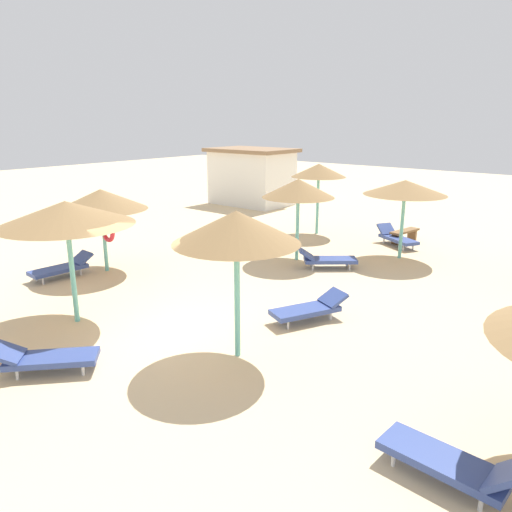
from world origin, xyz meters
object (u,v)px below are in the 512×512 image
(parasol_5, at_px, (236,228))
(parasol_7, at_px, (66,213))
(lounger_1, at_px, (63,267))
(lounger_5, at_px, (310,308))
(lounger_3, at_px, (45,358))
(lounger_4, at_px, (453,463))
(bench_0, at_px, (405,234))
(parasol_1, at_px, (101,200))
(parasol_9, at_px, (319,171))
(beach_cabana, at_px, (252,176))
(parasol_6, at_px, (405,188))
(parasol_0, at_px, (298,188))
(lounger_0, at_px, (326,259))
(lounger_6, at_px, (396,237))

(parasol_5, distance_m, parasol_7, 4.35)
(lounger_1, distance_m, lounger_5, 8.04)
(lounger_3, relative_size, lounger_4, 0.97)
(lounger_3, height_order, lounger_5, lounger_5)
(lounger_4, bearing_deg, bench_0, 115.81)
(parasol_1, xyz_separation_m, parasol_9, (2.37, 8.80, 0.36))
(parasol_1, bearing_deg, beach_cabana, 109.77)
(parasol_1, xyz_separation_m, lounger_1, (-0.46, -1.26, -2.00))
(parasol_6, bearing_deg, beach_cabana, 155.03)
(parasol_0, bearing_deg, parasol_7, -97.49)
(parasol_7, distance_m, lounger_4, 9.18)
(parasol_7, bearing_deg, parasol_6, 70.12)
(parasol_1, distance_m, parasol_5, 7.36)
(parasol_7, xyz_separation_m, parasol_9, (-0.60, 11.63, -0.00))
(parasol_1, xyz_separation_m, lounger_0, (5.34, 4.74, -1.99))
(parasol_0, distance_m, lounger_3, 9.83)
(lounger_6, relative_size, bench_0, 1.27)
(parasol_7, bearing_deg, lounger_1, 155.36)
(parasol_5, relative_size, lounger_1, 1.58)
(lounger_4, height_order, beach_cabana, beach_cabana)
(parasol_6, height_order, lounger_3, parasol_6)
(lounger_6, distance_m, beach_cabana, 11.12)
(parasol_6, height_order, lounger_4, parasol_6)
(parasol_5, bearing_deg, beach_cabana, 129.22)
(parasol_1, bearing_deg, lounger_0, 41.63)
(parasol_1, xyz_separation_m, lounger_3, (4.76, -4.57, -2.00))
(parasol_5, xyz_separation_m, lounger_3, (-2.40, -2.91, -2.42))
(parasol_1, height_order, lounger_0, parasol_1)
(parasol_5, height_order, lounger_1, parasol_5)
(lounger_5, bearing_deg, parasol_5, -93.36)
(lounger_1, xyz_separation_m, lounger_4, (12.30, -1.32, 0.01))
(lounger_0, height_order, bench_0, lounger_0)
(parasol_5, height_order, beach_cabana, beach_cabana)
(lounger_0, xyz_separation_m, beach_cabana, (-9.90, 7.96, 1.28))
(lounger_5, bearing_deg, bench_0, 99.06)
(parasol_6, height_order, bench_0, parasol_6)
(parasol_6, bearing_deg, lounger_4, -62.85)
(parasol_6, distance_m, parasol_7, 10.95)
(lounger_3, bearing_deg, lounger_5, 64.70)
(parasol_0, distance_m, parasol_7, 7.89)
(parasol_1, distance_m, lounger_1, 2.41)
(parasol_9, distance_m, lounger_0, 5.54)
(parasol_1, height_order, parasol_6, parasol_6)
(parasol_5, bearing_deg, parasol_0, 115.43)
(lounger_4, distance_m, beach_cabana, 22.46)
(lounger_3, bearing_deg, lounger_0, 86.42)
(parasol_0, relative_size, parasol_1, 0.98)
(lounger_6, distance_m, bench_0, 0.71)
(parasol_6, bearing_deg, lounger_1, -129.37)
(lounger_6, height_order, bench_0, lounger_6)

